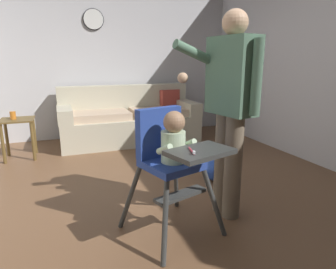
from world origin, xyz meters
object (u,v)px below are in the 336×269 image
object	(u,v)px
sippy_cup	(13,115)
side_table	(18,130)
wall_clock	(93,19)
couch	(129,120)
high_chair	(171,150)
adult_standing	(230,106)
toy_ball	(215,170)

from	to	relation	value
sippy_cup	side_table	bearing A→B (deg)	-0.00
sippy_cup	wall_clock	world-z (taller)	wall_clock
couch	high_chair	bearing A→B (deg)	-6.95
adult_standing	side_table	distance (m)	2.86
side_table	wall_clock	bearing A→B (deg)	36.33
toy_ball	sippy_cup	size ratio (longest dim) A/B	2.36
couch	toy_ball	distance (m)	1.98
toy_ball	sippy_cup	distance (m)	2.61
wall_clock	side_table	bearing A→B (deg)	-143.67
high_chair	sippy_cup	bearing A→B (deg)	-167.68
toy_ball	sippy_cup	world-z (taller)	sippy_cup
toy_ball	side_table	distance (m)	2.55
toy_ball	wall_clock	bearing A→B (deg)	110.18
side_table	toy_ball	bearing A→B (deg)	-37.65
wall_clock	adult_standing	bearing A→B (deg)	-78.72
adult_standing	wall_clock	world-z (taller)	wall_clock
couch	side_table	distance (m)	1.59
couch	toy_ball	bearing A→B (deg)	13.76
couch	adult_standing	size ratio (longest dim) A/B	1.31
high_chair	sippy_cup	xyz separation A→B (m)	(-1.26, 2.29, -0.06)
high_chair	wall_clock	bearing A→B (deg)	165.07
adult_standing	toy_ball	distance (m)	1.06
couch	sippy_cup	world-z (taller)	couch
toy_ball	side_table	bearing A→B (deg)	142.35
side_table	sippy_cup	distance (m)	0.19
side_table	couch	bearing A→B (deg)	13.04
wall_clock	couch	bearing A→B (deg)	-49.33
toy_ball	side_table	world-z (taller)	side_table
high_chair	adult_standing	size ratio (longest dim) A/B	0.57
couch	high_chair	distance (m)	2.69
adult_standing	sippy_cup	xyz separation A→B (m)	(-1.78, 2.21, -0.34)
toy_ball	adult_standing	bearing A→B (deg)	-112.54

